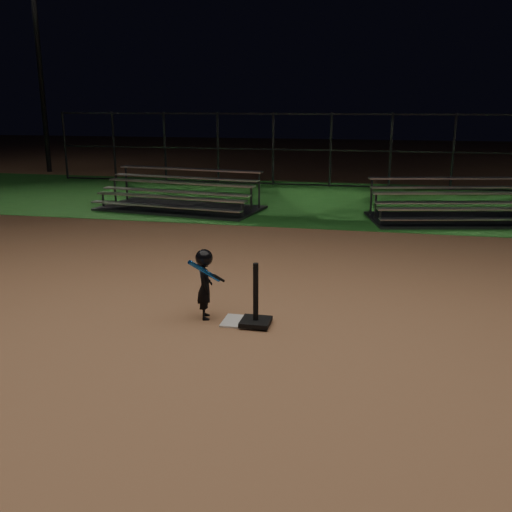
{
  "coord_description": "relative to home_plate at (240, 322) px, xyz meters",
  "views": [
    {
      "loc": [
        1.72,
        -6.88,
        2.81
      ],
      "look_at": [
        0.0,
        1.0,
        0.65
      ],
      "focal_mm": 40.14,
      "sensor_mm": 36.0,
      "label": 1
    }
  ],
  "objects": [
    {
      "name": "ground",
      "position": [
        0.0,
        0.0,
        -0.01
      ],
      "size": [
        80.0,
        80.0,
        0.0
      ],
      "primitive_type": "plane",
      "color": "#976744",
      "rests_on": "ground"
    },
    {
      "name": "child_batter",
      "position": [
        -0.49,
        0.06,
        0.5
      ],
      "size": [
        0.42,
        0.57,
        0.96
      ],
      "rotation": [
        0.0,
        0.0,
        1.92
      ],
      "color": "black",
      "rests_on": "ground"
    },
    {
      "name": "bleacher_right",
      "position": [
        3.57,
        7.59,
        0.2
      ],
      "size": [
        4.45,
        2.86,
        1.01
      ],
      "rotation": [
        0.0,
        0.0,
        0.22
      ],
      "color": "silver",
      "rests_on": "ground"
    },
    {
      "name": "grass_strip",
      "position": [
        0.0,
        10.0,
        -0.01
      ],
      "size": [
        60.0,
        8.0,
        0.01
      ],
      "primitive_type": "cube",
      "color": "#1C561C",
      "rests_on": "ground"
    },
    {
      "name": "batting_tee",
      "position": [
        0.23,
        -0.07,
        0.17
      ],
      "size": [
        0.38,
        0.38,
        0.82
      ],
      "color": "black",
      "rests_on": "home_plate"
    },
    {
      "name": "light_pole_left",
      "position": [
        -12.0,
        14.94,
        4.93
      ],
      "size": [
        0.9,
        0.53,
        8.3
      ],
      "color": "#2D2D30",
      "rests_on": "ground"
    },
    {
      "name": "bleacher_left",
      "position": [
        -3.58,
        7.69,
        0.21
      ],
      "size": [
        4.57,
        2.7,
        1.06
      ],
      "rotation": [
        0.0,
        0.0,
        -0.14
      ],
      "color": "silver",
      "rests_on": "ground"
    },
    {
      "name": "home_plate",
      "position": [
        0.0,
        0.0,
        0.0
      ],
      "size": [
        0.45,
        0.45,
        0.02
      ],
      "primitive_type": "cube",
      "color": "beige",
      "rests_on": "ground"
    },
    {
      "name": "backstop_fence",
      "position": [
        0.0,
        13.0,
        1.24
      ],
      "size": [
        20.08,
        0.08,
        2.5
      ],
      "color": "#38383D",
      "rests_on": "ground"
    }
  ]
}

